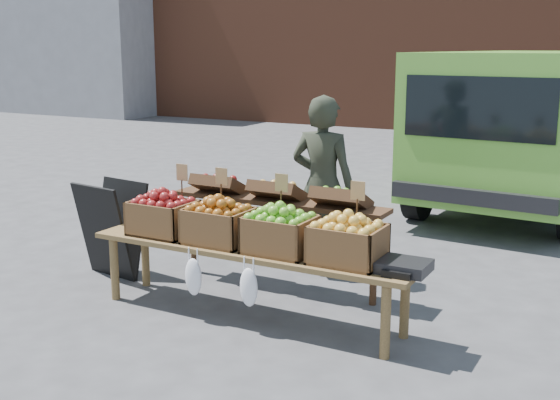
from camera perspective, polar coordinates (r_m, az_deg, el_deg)
The scene contains 12 objects.
ground at distance 5.92m, azimuth -12.47°, elevation -8.60°, with size 80.00×80.00×0.00m, color #464649.
grey_building at distance 24.67m, azimuth -17.83°, elevation 15.09°, with size 8.00×3.00×7.00m, color gray.
delivery_van at distance 9.74m, azimuth 19.36°, elevation 5.33°, with size 2.07×4.52×2.02m, color #5FA735, non-canonical shape.
vendor at distance 6.48m, azimuth 3.48°, elevation 1.18°, with size 0.61×0.40×1.67m, color #282C20.
chalkboard_sign at distance 6.64m, azimuth -13.52°, elevation -2.30°, with size 0.59×0.33×0.90m, color black, non-canonical shape.
back_table at distance 6.12m, azimuth -0.20°, elevation -2.49°, with size 2.10×0.44×1.04m, color #3D2615, non-canonical shape.
display_bench at distance 5.52m, azimuth -2.51°, elevation -6.72°, with size 2.70×0.56×0.57m, color brown, non-canonical shape.
crate_golden_apples at distance 5.86m, azimuth -9.47°, elevation -1.43°, with size 0.50×0.40×0.28m, color maroon, non-canonical shape.
crate_russet_pears at distance 5.54m, azimuth -4.99°, elevation -2.09°, with size 0.50×0.40×0.28m, color #9D5422, non-canonical shape.
crate_red_apples at distance 5.27m, azimuth 0.01°, elevation -2.82°, with size 0.50×0.40×0.28m, color #3A9111, non-canonical shape.
crate_green_apples at distance 5.04m, azimuth 5.52°, elevation -3.60°, with size 0.50×0.40×0.28m, color gold, non-canonical shape.
weighing_scale at distance 4.92m, azimuth 10.06°, elevation -5.33°, with size 0.34×0.30×0.08m, color black.
Camera 1 is at (3.70, -4.12, 2.09)m, focal length 45.00 mm.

